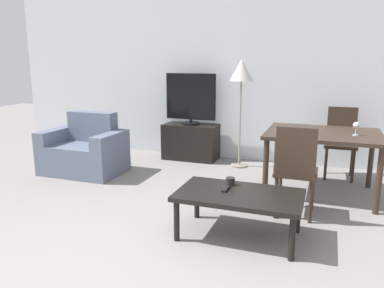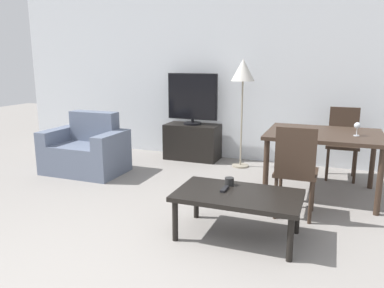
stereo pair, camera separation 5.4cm
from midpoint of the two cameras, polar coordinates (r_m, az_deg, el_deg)
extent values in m
cube|color=silver|center=(5.80, 6.67, 10.95)|extent=(7.68, 0.06, 2.70)
cube|color=slate|center=(5.33, -15.68, -2.09)|extent=(0.70, 0.70, 0.40)
cube|color=slate|center=(5.44, -14.37, 2.66)|extent=(0.70, 0.20, 0.41)
cube|color=slate|center=(5.57, -19.36, -0.74)|extent=(0.18, 0.70, 0.58)
cube|color=slate|center=(5.06, -11.74, -1.59)|extent=(0.18, 0.70, 0.58)
cube|color=black|center=(5.83, 0.34, 0.36)|extent=(0.83, 0.43, 0.55)
cylinder|color=black|center=(5.77, 0.35, 3.16)|extent=(0.28, 0.28, 0.03)
cylinder|color=black|center=(5.77, 0.35, 3.55)|extent=(0.04, 0.04, 0.05)
cube|color=black|center=(5.72, 0.35, 7.24)|extent=(0.79, 0.04, 0.70)
cube|color=black|center=(5.70, 0.27, 7.22)|extent=(0.75, 0.01, 0.66)
cube|color=black|center=(3.25, 7.52, -7.76)|extent=(1.06, 0.63, 0.04)
cylinder|color=black|center=(3.24, -2.09, -11.58)|extent=(0.05, 0.05, 0.36)
cylinder|color=black|center=(3.03, 15.26, -13.84)|extent=(0.05, 0.05, 0.36)
cylinder|color=black|center=(3.68, 1.09, -8.52)|extent=(0.05, 0.05, 0.36)
cylinder|color=black|center=(3.50, 16.17, -10.21)|extent=(0.05, 0.05, 0.36)
cube|color=#38281E|center=(4.44, 19.82, 1.41)|extent=(1.23, 0.98, 0.04)
cylinder|color=#38281E|center=(4.15, 11.56, -3.98)|extent=(0.06, 0.06, 0.68)
cylinder|color=#38281E|center=(4.13, 27.03, -5.21)|extent=(0.06, 0.06, 0.68)
cylinder|color=#38281E|center=(4.97, 13.23, -1.31)|extent=(0.06, 0.06, 0.68)
cylinder|color=#38281E|center=(4.95, 26.09, -2.32)|extent=(0.06, 0.06, 0.68)
cube|color=#38281E|center=(3.81, 15.96, -4.19)|extent=(0.40, 0.40, 0.04)
cylinder|color=#38281E|center=(4.04, 13.69, -6.48)|extent=(0.04, 0.04, 0.42)
cylinder|color=#38281E|center=(4.02, 18.30, -6.88)|extent=(0.04, 0.04, 0.42)
cylinder|color=#38281E|center=(3.74, 13.02, -8.02)|extent=(0.04, 0.04, 0.42)
cylinder|color=#38281E|center=(3.72, 18.02, -8.47)|extent=(0.04, 0.04, 0.42)
cube|color=#38281E|center=(3.57, 15.92, -1.20)|extent=(0.37, 0.04, 0.46)
cube|color=#38281E|center=(5.19, 22.21, -0.22)|extent=(0.40, 0.40, 0.04)
cylinder|color=#38281E|center=(5.09, 20.20, -2.97)|extent=(0.04, 0.04, 0.42)
cylinder|color=#38281E|center=(5.10, 23.84, -3.25)|extent=(0.04, 0.04, 0.42)
cylinder|color=#38281E|center=(5.40, 20.27, -2.10)|extent=(0.04, 0.04, 0.42)
cylinder|color=#38281E|center=(5.41, 23.70, -2.37)|extent=(0.04, 0.04, 0.42)
cube|color=#38281E|center=(5.33, 22.40, 2.77)|extent=(0.37, 0.04, 0.46)
cylinder|color=gray|center=(5.51, 7.65, -3.28)|extent=(0.24, 0.24, 0.02)
cylinder|color=gray|center=(5.38, 7.84, 3.05)|extent=(0.02, 0.02, 1.21)
cone|color=beige|center=(5.30, 8.09, 11.11)|extent=(0.32, 0.32, 0.30)
cube|color=black|center=(3.30, 5.45, -6.84)|extent=(0.04, 0.15, 0.02)
cylinder|color=black|center=(3.42, 6.17, -5.70)|extent=(0.08, 0.08, 0.07)
cylinder|color=silver|center=(4.36, 24.10, 1.19)|extent=(0.06, 0.06, 0.01)
cylinder|color=silver|center=(4.35, 24.14, 1.69)|extent=(0.01, 0.01, 0.07)
sphere|color=silver|center=(4.34, 24.22, 2.59)|extent=(0.07, 0.07, 0.07)
camera|label=1|loc=(0.03, -89.60, 0.09)|focal=35.00mm
camera|label=2|loc=(0.03, 90.40, -0.09)|focal=35.00mm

